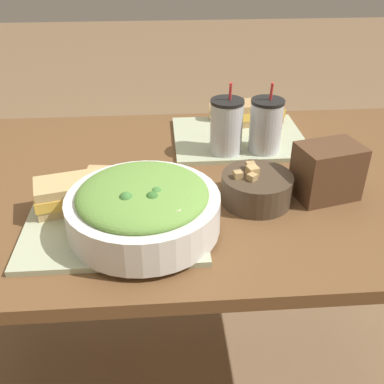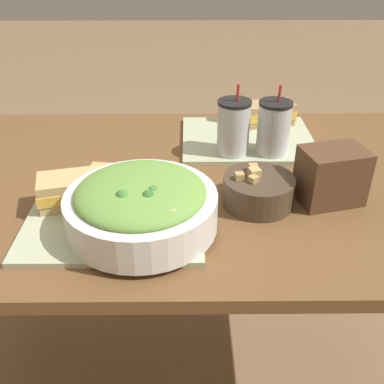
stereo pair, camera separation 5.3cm
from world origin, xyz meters
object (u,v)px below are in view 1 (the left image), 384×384
Objects in this scene: baguette_near at (129,179)px; chip_bag at (327,171)px; baguette_far at (232,111)px; salad_bowl at (143,206)px; sandwich_far at (255,112)px; drink_cup_dark at (226,128)px; drink_cup_red at (266,127)px; sandwich_near at (71,194)px; soup_bowl at (256,187)px.

baguette_near is 1.16× the size of chip_bag.
salad_bowl is at bearing 173.61° from baguette_far.
drink_cup_dark is (-0.12, -0.19, 0.03)m from sandwich_far.
baguette_far is (-0.07, 0.02, -0.00)m from sandwich_far.
drink_cup_red reaches higher than baguette_far.
sandwich_far is 0.93× the size of drink_cup_dark.
baguette_far is at bearing 154.31° from sandwich_far.
salad_bowl is at bearing -158.39° from baguette_near.
baguette_near is at bearing 103.94° from salad_bowl.
drink_cup_red is (0.10, -0.00, -0.00)m from drink_cup_dark.
sandwich_far is 0.23m from drink_cup_dark.
drink_cup_dark is 0.29m from chip_bag.
sandwich_near is 0.13m from baguette_near.
sandwich_near is at bearing 156.74° from baguette_far.
baguette_near is 1.30× the size of baguette_far.
sandwich_far is at bearing 79.18° from soup_bowl.
sandwich_far reaches higher than baguette_far.
baguette_near is 0.31m from drink_cup_dark.
soup_bowl is at bearing -162.45° from baguette_far.
chip_bag is at bearing -86.90° from baguette_near.
sandwich_far is (0.36, 0.37, 0.00)m from baguette_near.
drink_cup_dark is (-0.04, 0.23, 0.04)m from soup_bowl.
soup_bowl is 0.94× the size of sandwich_near.
baguette_far is 0.89× the size of chip_bag.
salad_bowl is at bearing -43.24° from sandwich_near.
sandwich_near is at bearing -152.58° from drink_cup_red.
drink_cup_red is at bearing -106.85° from sandwich_far.
drink_cup_red reaches higher than sandwich_near.
salad_bowl is 0.62m from sandwich_far.
sandwich_near is 0.52m from drink_cup_red.
baguette_near is (0.12, 0.06, -0.00)m from sandwich_near.
chip_bag reaches higher than sandwich_far.
drink_cup_red is at bearing 13.93° from sandwich_near.
sandwich_near is 0.95× the size of sandwich_far.
drink_cup_red is (0.06, -0.21, 0.04)m from baguette_far.
drink_cup_red is (-0.01, -0.19, 0.03)m from sandwich_far.
sandwich_far is (0.32, 0.52, -0.02)m from salad_bowl.
salad_bowl is at bearing -133.38° from drink_cup_red.
sandwich_far is at bearing 85.85° from drink_cup_red.
sandwich_far is 0.94× the size of drink_cup_red.
baguette_far is at bearing 77.25° from drink_cup_dark.
sandwich_near is 0.61m from baguette_far.
baguette_near is 0.96× the size of drink_cup_dark.
baguette_far is at bearing 64.62° from salad_bowl.
salad_bowl is at bearing -134.60° from sandwich_far.
baguette_near is 0.52m from sandwich_far.
baguette_near is at bearing 161.34° from chip_bag.
baguette_near is (-0.04, 0.15, -0.02)m from salad_bowl.
sandwich_far is at bearing -36.33° from baguette_near.
soup_bowl is 0.87× the size of baguette_near.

